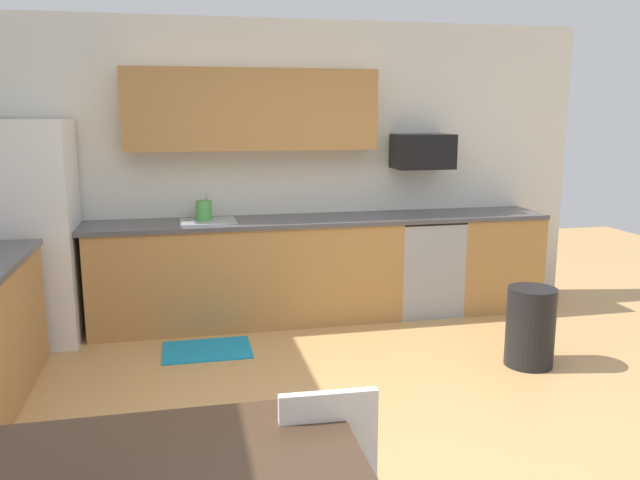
% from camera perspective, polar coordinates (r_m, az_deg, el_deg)
% --- Properties ---
extents(ground_plane, '(12.00, 12.00, 0.00)m').
position_cam_1_polar(ground_plane, '(3.94, 3.24, -17.28)').
color(ground_plane, tan).
extents(wall_back, '(5.80, 0.10, 2.70)m').
position_cam_1_polar(wall_back, '(6.08, -3.33, 6.22)').
color(wall_back, silver).
rests_on(wall_back, ground).
extents(cabinet_run_back, '(2.74, 0.60, 0.90)m').
position_cam_1_polar(cabinet_run_back, '(5.84, -6.38, -3.01)').
color(cabinet_run_back, '#AD7A42').
rests_on(cabinet_run_back, ground).
extents(cabinet_run_back_right, '(0.81, 0.60, 0.90)m').
position_cam_1_polar(cabinet_run_back_right, '(6.51, 14.88, -1.83)').
color(cabinet_run_back_right, '#AD7A42').
rests_on(cabinet_run_back_right, ground).
extents(countertop_back, '(4.80, 0.64, 0.04)m').
position_cam_1_polar(countertop_back, '(5.79, -2.74, 1.68)').
color(countertop_back, '#4C4C51').
rests_on(countertop_back, cabinet_run_back).
extents(upper_cabinets_back, '(2.20, 0.34, 0.70)m').
position_cam_1_polar(upper_cabinets_back, '(5.80, -6.03, 11.37)').
color(upper_cabinets_back, '#AD7A42').
extents(refrigerator, '(0.76, 0.70, 1.82)m').
position_cam_1_polar(refrigerator, '(5.77, -24.46, 0.56)').
color(refrigerator, white).
rests_on(refrigerator, ground).
extents(oven_range, '(0.60, 0.60, 0.91)m').
position_cam_1_polar(oven_range, '(6.23, 9.08, -2.14)').
color(oven_range, '#999BA0').
rests_on(oven_range, ground).
extents(microwave, '(0.54, 0.36, 0.32)m').
position_cam_1_polar(microwave, '(6.16, 9.05, 7.74)').
color(microwave, black).
extents(sink_basin, '(0.48, 0.40, 0.14)m').
position_cam_1_polar(sink_basin, '(5.73, -9.82, 1.01)').
color(sink_basin, '#A5A8AD').
rests_on(sink_basin, countertop_back).
extents(sink_faucet, '(0.02, 0.02, 0.24)m').
position_cam_1_polar(sink_faucet, '(5.88, -9.95, 2.85)').
color(sink_faucet, '#B2B5BA').
rests_on(sink_faucet, countertop_back).
extents(trash_bin, '(0.36, 0.36, 0.60)m').
position_cam_1_polar(trash_bin, '(5.13, 18.08, -7.30)').
color(trash_bin, black).
rests_on(trash_bin, ground).
extents(floor_mat, '(0.70, 0.50, 0.01)m').
position_cam_1_polar(floor_mat, '(5.33, -9.95, -9.54)').
color(floor_mat, '#198CBF').
rests_on(floor_mat, ground).
extents(kettle, '(0.14, 0.14, 0.20)m').
position_cam_1_polar(kettle, '(5.75, -10.21, 2.46)').
color(kettle, '#4CA54C').
rests_on(kettle, countertop_back).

